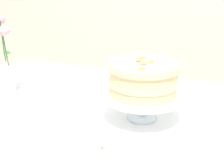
{
  "coord_description": "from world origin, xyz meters",
  "views": [
    {
      "loc": [
        0.48,
        -0.97,
        1.25
      ],
      "look_at": [
        0.08,
        0.0,
        0.86
      ],
      "focal_mm": 49.03,
      "sensor_mm": 36.0,
      "label": 1
    }
  ],
  "objects_px": {
    "dining_table": "(91,133)",
    "teacup": "(90,142)",
    "cake_stand": "(143,98)",
    "flower_vase": "(5,64)",
    "layer_cake": "(143,78)"
  },
  "relations": [
    {
      "from": "dining_table",
      "to": "teacup",
      "type": "height_order",
      "value": "teacup"
    },
    {
      "from": "cake_stand",
      "to": "teacup",
      "type": "xyz_separation_m",
      "value": [
        -0.08,
        -0.26,
        -0.06
      ]
    },
    {
      "from": "dining_table",
      "to": "flower_vase",
      "type": "bearing_deg",
      "value": 172.2
    },
    {
      "from": "dining_table",
      "to": "cake_stand",
      "type": "relative_size",
      "value": 4.83
    },
    {
      "from": "dining_table",
      "to": "teacup",
      "type": "xyz_separation_m",
      "value": [
        0.11,
        -0.23,
        0.12
      ]
    },
    {
      "from": "teacup",
      "to": "flower_vase",
      "type": "bearing_deg",
      "value": 152.26
    },
    {
      "from": "cake_stand",
      "to": "layer_cake",
      "type": "height_order",
      "value": "layer_cake"
    },
    {
      "from": "dining_table",
      "to": "layer_cake",
      "type": "distance_m",
      "value": 0.32
    },
    {
      "from": "flower_vase",
      "to": "teacup",
      "type": "distance_m",
      "value": 0.64
    },
    {
      "from": "dining_table",
      "to": "cake_stand",
      "type": "bearing_deg",
      "value": 7.18
    },
    {
      "from": "cake_stand",
      "to": "flower_vase",
      "type": "height_order",
      "value": "flower_vase"
    },
    {
      "from": "cake_stand",
      "to": "layer_cake",
      "type": "bearing_deg",
      "value": 32.76
    },
    {
      "from": "teacup",
      "to": "cake_stand",
      "type": "bearing_deg",
      "value": 71.9
    },
    {
      "from": "cake_stand",
      "to": "flower_vase",
      "type": "xyz_separation_m",
      "value": [
        -0.64,
        0.04,
        0.04
      ]
    },
    {
      "from": "flower_vase",
      "to": "dining_table",
      "type": "bearing_deg",
      "value": -7.8
    }
  ]
}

